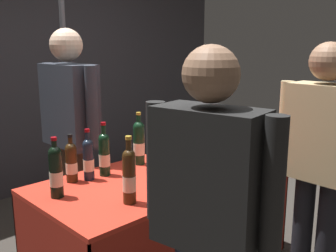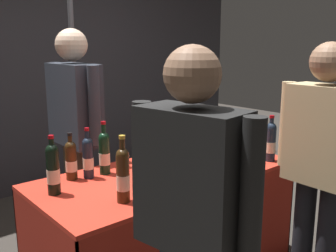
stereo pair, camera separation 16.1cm
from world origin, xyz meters
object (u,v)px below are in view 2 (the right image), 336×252
tasting_table (168,203)px  display_bottle_0 (215,138)px  vendor_presenter (75,120)px  booth_signpost (73,58)px  wine_glass_near_vendor (158,142)px  flower_vase (163,157)px  wine_glass_mid (198,154)px  taster_foreground_right (322,158)px  wine_glass_near_taster (222,152)px  featured_wine_bottle (220,134)px

tasting_table → display_bottle_0: size_ratio=5.36×
vendor_presenter → booth_signpost: booth_signpost is taller
wine_glass_near_vendor → flower_vase: 0.37m
booth_signpost → flower_vase: bearing=-89.9°
wine_glass_mid → taster_foreground_right: size_ratio=0.08×
wine_glass_mid → vendor_presenter: size_ratio=0.08×
wine_glass_near_taster → vendor_presenter: bearing=126.1°
wine_glass_mid → display_bottle_0: bearing=19.3°
featured_wine_bottle → taster_foreground_right: size_ratio=0.20×
booth_signpost → featured_wine_bottle: bearing=-56.0°
display_bottle_0 → wine_glass_near_vendor: 0.41m
wine_glass_near_taster → taster_foreground_right: 0.67m
wine_glass_near_vendor → booth_signpost: 1.05m
display_bottle_0 → taster_foreground_right: bearing=-91.8°
tasting_table → wine_glass_mid: bearing=-15.2°
featured_wine_bottle → wine_glass_near_taster: 0.36m
display_bottle_0 → wine_glass_near_taster: size_ratio=2.52×
display_bottle_0 → wine_glass_near_taster: (-0.12, -0.18, -0.04)m
featured_wine_bottle → flower_vase: bearing=-168.8°
vendor_presenter → featured_wine_bottle: bearing=55.0°
tasting_table → wine_glass_mid: (0.21, -0.06, 0.31)m
wine_glass_near_vendor → taster_foreground_right: bearing=-74.3°
featured_wine_bottle → wine_glass_near_vendor: size_ratio=2.00×
tasting_table → wine_glass_near_taster: 0.50m
tasting_table → wine_glass_near_vendor: (0.15, 0.28, 0.33)m
tasting_table → flower_vase: 0.34m
wine_glass_near_taster → taster_foreground_right: taster_foreground_right is taller
wine_glass_near_taster → tasting_table: bearing=158.9°
wine_glass_mid → wine_glass_near_taster: size_ratio=0.99×
display_bottle_0 → tasting_table: bearing=-175.6°
vendor_presenter → booth_signpost: bearing=152.1°
wine_glass_near_taster → taster_foreground_right: size_ratio=0.08×
vendor_presenter → booth_signpost: 0.62m
wine_glass_near_taster → flower_vase: flower_vase is taller
display_bottle_0 → vendor_presenter: bearing=137.4°
flower_vase → tasting_table: bearing=20.2°
tasting_table → taster_foreground_right: (0.45, -0.79, 0.40)m
tasting_table → wine_glass_near_vendor: 0.46m
featured_wine_bottle → flower_vase: (-0.68, -0.13, -0.01)m
flower_vase → booth_signpost: (-0.00, 1.15, 0.58)m
display_bottle_0 → vendor_presenter: vendor_presenter is taller
wine_glass_mid → featured_wine_bottle: bearing=22.5°
tasting_table → booth_signpost: (-0.06, 1.13, 0.91)m
wine_glass_mid → flower_vase: size_ratio=0.30×
wine_glass_near_vendor → vendor_presenter: vendor_presenter is taller
display_bottle_0 → taster_foreground_right: (-0.03, -0.83, 0.05)m
wine_glass_near_vendor → wine_glass_near_taster: wine_glass_near_vendor is taller
featured_wine_bottle → wine_glass_near_vendor: (-0.47, 0.17, -0.02)m
featured_wine_bottle → booth_signpost: size_ratio=0.13×
display_bottle_0 → wine_glass_near_taster: display_bottle_0 is taller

